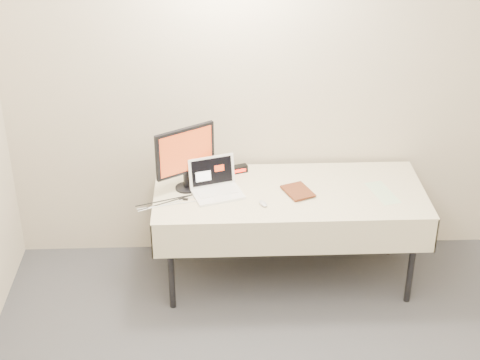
{
  "coord_description": "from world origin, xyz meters",
  "views": [
    {
      "loc": [
        -0.51,
        -2.33,
        3.22
      ],
      "look_at": [
        -0.34,
        1.99,
        0.86
      ],
      "focal_mm": 55.0,
      "sensor_mm": 36.0,
      "label": 1
    }
  ],
  "objects_px": {
    "book": "(288,181)",
    "monitor": "(185,154)",
    "table": "(289,199)",
    "laptop": "(215,185)"
  },
  "relations": [
    {
      "from": "monitor",
      "to": "table",
      "type": "bearing_deg",
      "value": -36.95
    },
    {
      "from": "laptop",
      "to": "monitor",
      "type": "bearing_deg",
      "value": 147.48
    },
    {
      "from": "monitor",
      "to": "book",
      "type": "distance_m",
      "value": 0.71
    },
    {
      "from": "monitor",
      "to": "book",
      "type": "bearing_deg",
      "value": -42.19
    },
    {
      "from": "laptop",
      "to": "table",
      "type": "bearing_deg",
      "value": -18.19
    },
    {
      "from": "table",
      "to": "laptop",
      "type": "bearing_deg",
      "value": 179.14
    },
    {
      "from": "table",
      "to": "monitor",
      "type": "bearing_deg",
      "value": 175.04
    },
    {
      "from": "laptop",
      "to": "book",
      "type": "relative_size",
      "value": 1.76
    },
    {
      "from": "book",
      "to": "monitor",
      "type": "bearing_deg",
      "value": 147.98
    },
    {
      "from": "laptop",
      "to": "book",
      "type": "bearing_deg",
      "value": -25.45
    }
  ]
}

